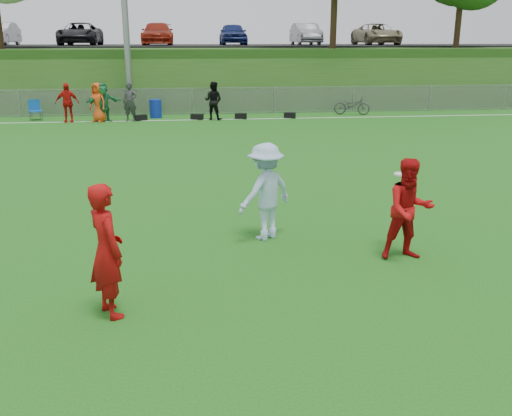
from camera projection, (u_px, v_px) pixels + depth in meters
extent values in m
plane|color=#145F14|center=(213.00, 282.00, 8.65)|extent=(120.00, 120.00, 0.00)
cube|color=white|center=(193.00, 120.00, 25.77)|extent=(60.00, 0.10, 0.01)
cube|color=gray|center=(192.00, 102.00, 27.50)|extent=(58.00, 0.02, 1.20)
cube|color=gray|center=(192.00, 88.00, 27.31)|extent=(58.00, 0.04, 0.04)
cube|color=#224814|center=(189.00, 70.00, 37.70)|extent=(120.00, 18.00, 3.00)
cube|color=black|center=(188.00, 46.00, 39.16)|extent=(120.00, 12.00, 0.10)
imported|color=gray|center=(0.00, 34.00, 36.59)|extent=(1.52, 4.37, 1.44)
imported|color=black|center=(80.00, 34.00, 37.17)|extent=(2.39, 5.18, 1.44)
imported|color=maroon|center=(158.00, 34.00, 37.76)|extent=(2.02, 4.96, 1.44)
imported|color=navy|center=(233.00, 34.00, 38.34)|extent=(1.70, 4.23, 1.44)
imported|color=slate|center=(306.00, 34.00, 38.92)|extent=(1.52, 4.37, 1.44)
imported|color=gray|center=(376.00, 34.00, 39.50)|extent=(2.39, 5.18, 1.44)
imported|color=red|center=(67.00, 103.00, 24.89)|extent=(1.02, 0.48, 1.69)
imported|color=#E84A15|center=(98.00, 102.00, 25.04)|extent=(0.99, 0.91, 1.69)
imported|color=#1E723F|center=(103.00, 102.00, 25.07)|extent=(1.65, 1.02, 1.69)
imported|color=#313134|center=(130.00, 102.00, 25.20)|extent=(0.68, 0.52, 1.69)
imported|color=black|center=(213.00, 101.00, 25.63)|extent=(1.01, 0.91, 1.69)
cube|color=black|center=(141.00, 118.00, 25.55)|extent=(0.62, 0.47, 0.26)
cube|color=black|center=(197.00, 117.00, 25.84)|extent=(0.61, 0.43, 0.26)
cube|color=black|center=(241.00, 116.00, 26.08)|extent=(0.58, 0.34, 0.26)
cube|color=black|center=(290.00, 115.00, 26.34)|extent=(0.59, 0.38, 0.26)
imported|color=#A30B0B|center=(107.00, 251.00, 7.40)|extent=(0.70, 0.79, 1.81)
imported|color=#B30C0E|center=(409.00, 210.00, 9.36)|extent=(0.83, 0.65, 1.70)
imported|color=#ABC9EE|center=(266.00, 192.00, 10.30)|extent=(1.32, 1.18, 1.78)
cylinder|color=white|center=(403.00, 174.00, 9.67)|extent=(0.29, 0.29, 0.03)
cylinder|color=#0E289E|center=(156.00, 109.00, 26.40)|extent=(0.72, 0.72, 0.84)
cube|color=#1052AE|center=(36.00, 111.00, 25.59)|extent=(0.66, 0.66, 0.05)
cube|color=#1052AE|center=(34.00, 105.00, 25.72)|extent=(0.48, 0.24, 0.50)
imported|color=#2B2B2D|center=(352.00, 105.00, 27.44)|extent=(1.80, 1.06, 0.90)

